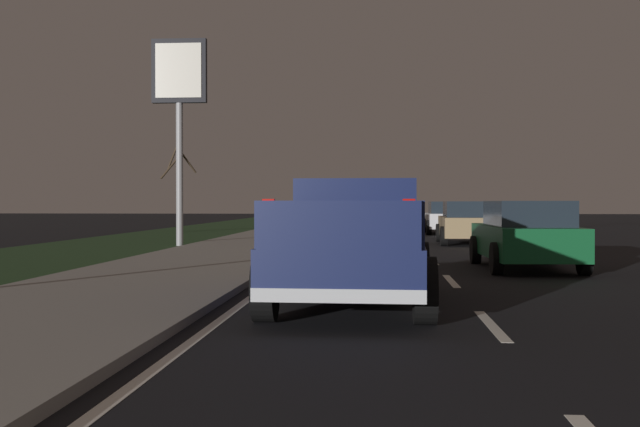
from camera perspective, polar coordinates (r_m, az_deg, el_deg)
ground at (r=29.04m, az=7.04°, el=-2.15°), size 144.00×144.00×0.00m
sidewalk_shoulder at (r=29.32m, az=-4.16°, el=-2.00°), size 108.00×4.00×0.12m
grass_verge at (r=30.47m, az=-13.51°, el=-2.03°), size 108.00×6.00×0.01m
lane_markings at (r=30.75m, az=2.22°, el=-1.97°), size 108.00×3.54×0.01m
pickup_truck at (r=11.83m, az=2.58°, el=-2.08°), size 5.49×2.40×1.87m
sedan_white at (r=37.72m, az=9.21°, el=-0.28°), size 4.41×2.04×1.54m
sedan_tan at (r=28.72m, az=10.66°, el=-0.63°), size 4.44×2.09×1.54m
sedan_silver at (r=34.21m, az=3.81°, el=-0.38°), size 4.45×2.10×1.54m
sedan_green at (r=18.16m, az=14.81°, el=-1.49°), size 4.44×2.08×1.54m
gas_price_sign at (r=27.63m, az=-10.25°, el=8.86°), size 0.27×1.90×7.14m
bare_tree_far at (r=40.27m, az=-10.28°, el=2.00°), size 1.65×1.49×4.64m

